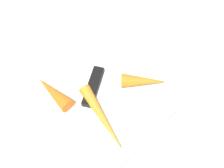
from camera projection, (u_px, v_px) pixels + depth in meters
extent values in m
plane|color=#ADA8A0|center=(112.00, 87.00, 0.61)|extent=(1.40, 1.40, 0.00)
cube|color=white|center=(112.00, 85.00, 0.61)|extent=(0.36, 0.26, 0.01)
cube|color=#B7B7BC|center=(106.00, 50.00, 0.64)|extent=(0.10, 0.07, 0.00)
cube|color=black|center=(93.00, 87.00, 0.59)|extent=(0.09, 0.06, 0.01)
cone|color=orange|center=(144.00, 81.00, 0.59)|extent=(0.08, 0.09, 0.03)
cone|color=orange|center=(103.00, 118.00, 0.55)|extent=(0.06, 0.15, 0.02)
cone|color=orange|center=(53.00, 92.00, 0.57)|extent=(0.03, 0.09, 0.03)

